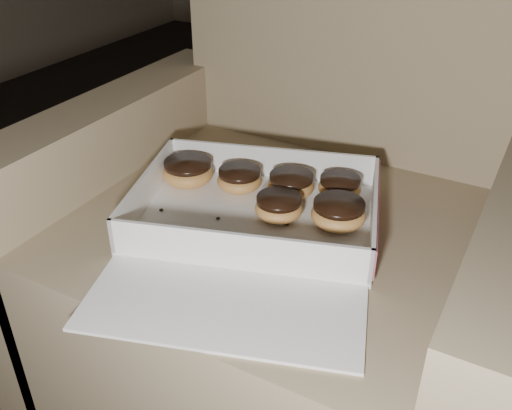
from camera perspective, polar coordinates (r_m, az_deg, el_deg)
The scene contains 13 objects.
floor at distance 1.24m, azimuth 6.64°, elevation -15.18°, with size 4.50×4.50×0.00m, color black.
armchair at distance 1.06m, azimuth 3.65°, elevation -4.80°, with size 0.84×0.71×0.88m.
bakery_box at distance 0.89m, azimuth -0.31°, elevation -2.15°, with size 0.49×0.54×0.06m.
donut_a at distance 0.90m, azimuth 8.24°, elevation -0.82°, with size 0.09×0.09×0.04m.
donut_b at distance 0.98m, azimuth 8.36°, elevation 1.85°, with size 0.07×0.07×0.04m.
donut_c at distance 0.91m, azimuth 2.30°, elevation -0.17°, with size 0.08×0.08×0.04m.
donut_d at distance 0.99m, azimuth -1.65°, elevation 2.62°, with size 0.08×0.08×0.04m.
donut_e at distance 0.98m, azimuth 3.52°, elevation 2.08°, with size 0.08×0.08×0.04m.
donut_f at distance 1.02m, azimuth -6.80°, elevation 3.33°, with size 0.09×0.09×0.04m.
crumb_a at distance 0.92m, azimuth -3.81°, elevation -1.34°, with size 0.01×0.01×0.00m, color black.
crumb_b at distance 0.84m, azimuth 7.73°, elevation -5.09°, with size 0.01×0.01×0.00m, color black.
crumb_c at distance 0.90m, azimuth 3.11°, elevation -1.90°, with size 0.01×0.01×0.00m, color black.
crumb_d at distance 0.95m, azimuth -9.46°, elevation -0.48°, with size 0.01×0.01×0.00m, color black.
Camera 1 is at (0.29, -0.81, 0.90)m, focal length 40.00 mm.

